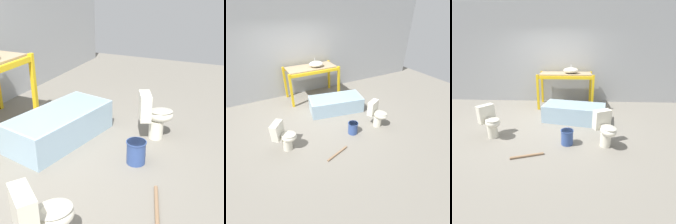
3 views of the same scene
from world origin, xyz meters
TOP-DOWN VIEW (x-y plane):
  - ground_plane at (0.00, 0.00)m, footprint 12.00×12.00m
  - warehouse_wall_rear at (0.00, 1.94)m, footprint 10.80×0.08m
  - shelving_rack at (0.44, 1.36)m, footprint 1.73×0.87m
  - sink_basin at (0.61, 1.28)m, footprint 0.47×0.41m
  - bathtub_main at (0.72, 0.12)m, footprint 1.69×1.03m
  - toilet_near at (-1.08, -0.87)m, footprint 0.58×0.55m
  - toilet_far at (1.33, -1.10)m, footprint 0.49×0.58m
  - bucket_white at (0.58, -1.10)m, footprint 0.26×0.26m
  - loose_pipe at (-0.12, -1.59)m, footprint 0.58×0.23m

SIDE VIEW (x-z plane):
  - ground_plane at x=0.00m, z-range 0.00..0.00m
  - loose_pipe at x=-0.12m, z-range 0.00..0.04m
  - bucket_white at x=0.58m, z-range 0.01..0.32m
  - bathtub_main at x=0.72m, z-range 0.03..0.48m
  - toilet_near at x=-1.08m, z-range 0.02..0.72m
  - toilet_far at x=1.33m, z-range 0.02..0.72m
  - shelving_rack at x=0.44m, z-range 0.37..1.46m
  - sink_basin at x=0.61m, z-range 1.05..1.31m
  - warehouse_wall_rear at x=0.00m, z-range 0.00..3.20m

